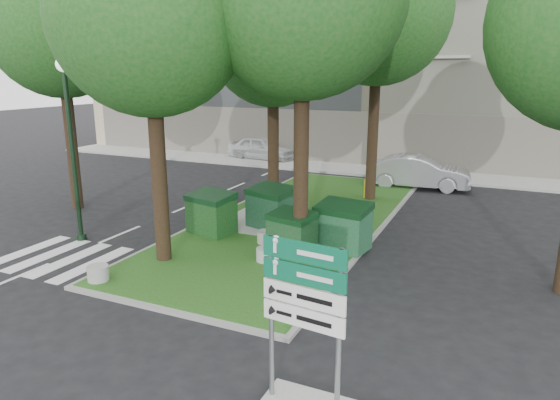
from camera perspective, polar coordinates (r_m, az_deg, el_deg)
The scene contains 20 objects.
ground at distance 12.53m, azimuth -14.51°, elevation -11.78°, with size 120.00×120.00×0.00m, color black.
median_island at distance 18.75m, azimuth 2.10°, elevation -2.25°, with size 6.00×16.00×0.12m, color #1E4E16.
median_kerb at distance 18.75m, azimuth 2.10°, elevation -2.28°, with size 6.30×16.30×0.10m, color gray.
building_sidewalk at distance 28.60m, azimuth 9.21°, elevation 3.41°, with size 42.00×3.00×0.12m, color #999993.
zebra_crossing at distance 15.93m, azimuth -21.77°, elevation -6.58°, with size 5.00×3.00×0.01m, color silver.
apartment_building at distance 35.47m, azimuth 13.16°, elevation 18.22°, with size 41.00×12.00×16.00m, color tan.
tree_median_mid at distance 19.55m, azimuth -0.50°, elevation 18.95°, with size 4.80×4.80×9.99m.
tree_street_left at distance 21.61m, azimuth -23.78°, elevation 19.16°, with size 5.40×5.40×11.00m.
dumpster_a at distance 17.03m, azimuth -7.86°, elevation -1.47°, with size 1.76×1.41×1.44m.
dumpster_b at distance 17.45m, azimuth -0.96°, elevation -0.84°, with size 1.88×1.56×1.50m.
dumpster_c at distance 15.15m, azimuth 1.36°, elevation -3.67°, with size 1.55×1.25×1.27m.
dumpster_d at distance 15.49m, azimuth 7.21°, elevation -2.99°, with size 1.74×1.34×1.48m.
bollard_left at distance 14.06m, azimuth -20.08°, elevation -7.86°, with size 0.55×0.55×0.40m, color #9FA09B.
bollard_right at distance 14.52m, azimuth -1.66°, elevation -6.25°, with size 0.54×0.54×0.39m, color #A1A09B.
bollard_mid at distance 16.02m, azimuth -1.65°, elevation -4.23°, with size 0.54×0.54×0.39m, color #969591.
litter_bin at distance 22.02m, azimuth 10.12°, elevation 1.27°, with size 0.44×0.44×0.78m, color gold.
street_lamp at distance 17.21m, azimuth -22.86°, elevation 7.55°, with size 0.47×0.47×5.90m.
directional_sign at distance 7.90m, azimuth 2.80°, elevation -11.33°, with size 1.42×0.23×2.85m.
car_white at distance 31.78m, azimuth -2.12°, elevation 5.95°, with size 1.77×4.41×1.50m, color silver.
car_silver at distance 24.84m, azimuth 15.53°, elevation 3.12°, with size 1.67×4.79×1.58m, color #94969C.
Camera 1 is at (7.29, -8.62, 5.44)m, focal length 32.00 mm.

